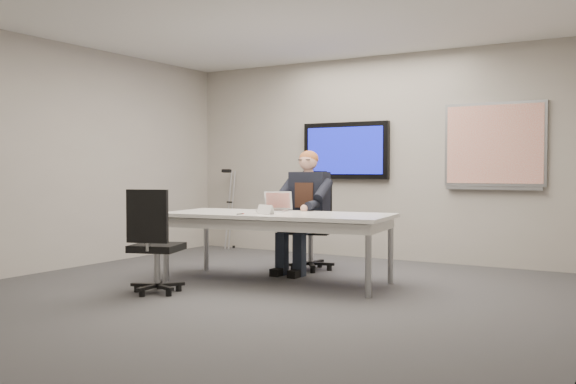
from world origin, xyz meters
The scene contains 14 objects.
floor centered at (0.00, 0.00, 0.00)m, with size 6.00×6.00×0.02m, color #3A3A3C.
ceiling centered at (0.00, 0.00, 2.80)m, with size 6.00×6.00×0.02m, color white.
wall_back centered at (0.00, 3.00, 1.40)m, with size 6.00×0.02×2.80m, color #A09A91.
wall_left centered at (-3.00, 0.00, 1.40)m, with size 0.02×6.00×2.80m, color #A09A91.
conference_table centered at (-0.21, 0.66, 0.67)m, with size 2.58×1.34×0.76m.
tv_display centered at (-0.50, 2.95, 1.50)m, with size 1.30×0.09×0.80m.
whiteboard centered at (1.55, 2.97, 1.53)m, with size 1.25×0.08×1.10m.
office_chair_far centered at (-0.34, 1.66, 0.35)m, with size 0.66×0.66×1.11m.
office_chair_near centered at (-0.92, -0.51, 0.33)m, with size 0.63×0.63×1.04m.
seated_person centered at (-0.33, 1.39, 0.59)m, with size 0.47×0.81×1.46m.
crutch centered at (-2.43, 2.83, 0.63)m, with size 0.17×0.26×1.27m, color #B1B3BA, non-canonical shape.
laptop centered at (-0.40, 0.90, 0.81)m, with size 0.37×0.39×0.22m.
name_tent centered at (-0.24, 0.46, 0.81)m, with size 0.25×0.07×0.10m, color white, non-canonical shape.
pen centered at (-0.45, 0.29, 0.76)m, with size 0.01×0.01×0.13m, color black.
Camera 1 is at (3.45, -5.25, 1.23)m, focal length 40.00 mm.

